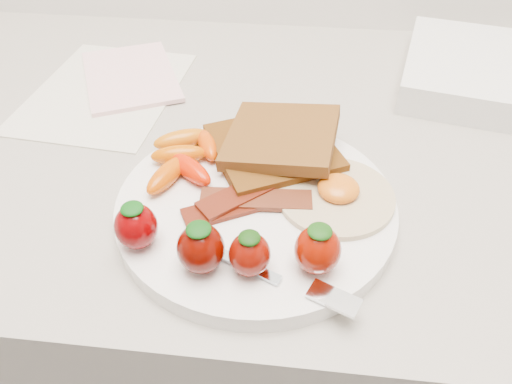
# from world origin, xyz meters

# --- Properties ---
(counter) EXTENTS (2.00, 0.60, 0.90)m
(counter) POSITION_xyz_m (0.00, 1.70, 0.45)
(counter) COLOR gray
(counter) RESTS_ON ground
(plate) EXTENTS (0.27, 0.27, 0.02)m
(plate) POSITION_xyz_m (-0.02, 1.56, 0.91)
(plate) COLOR white
(plate) RESTS_ON counter
(toast_lower) EXTENTS (0.16, 0.16, 0.01)m
(toast_lower) POSITION_xyz_m (-0.01, 1.63, 0.93)
(toast_lower) COLOR #3D180D
(toast_lower) RESTS_ON plate
(toast_upper) EXTENTS (0.12, 0.12, 0.03)m
(toast_upper) POSITION_xyz_m (0.00, 1.64, 0.94)
(toast_upper) COLOR #41270E
(toast_upper) RESTS_ON toast_lower
(fried_egg) EXTENTS (0.15, 0.15, 0.02)m
(fried_egg) POSITION_xyz_m (0.06, 1.57, 0.92)
(fried_egg) COLOR beige
(fried_egg) RESTS_ON plate
(bacon_strips) EXTENTS (0.12, 0.10, 0.01)m
(bacon_strips) POSITION_xyz_m (-0.02, 1.56, 0.92)
(bacon_strips) COLOR black
(bacon_strips) RESTS_ON plate
(baby_carrots) EXTENTS (0.08, 0.12, 0.02)m
(baby_carrots) POSITION_xyz_m (-0.10, 1.61, 0.93)
(baby_carrots) COLOR #C85400
(baby_carrots) RESTS_ON plate
(strawberries) EXTENTS (0.19, 0.06, 0.05)m
(strawberries) POSITION_xyz_m (-0.03, 1.48, 0.94)
(strawberries) COLOR #640001
(strawberries) RESTS_ON plate
(fork) EXTENTS (0.16, 0.07, 0.00)m
(fork) POSITION_xyz_m (0.01, 1.47, 0.92)
(fork) COLOR silver
(fork) RESTS_ON plate
(paper_sheet) EXTENTS (0.20, 0.26, 0.00)m
(paper_sheet) POSITION_xyz_m (-0.24, 1.76, 0.90)
(paper_sheet) COLOR beige
(paper_sheet) RESTS_ON counter
(notepad) EXTENTS (0.18, 0.20, 0.01)m
(notepad) POSITION_xyz_m (-0.22, 1.80, 0.91)
(notepad) COLOR #F6BEC2
(notepad) RESTS_ON paper_sheet
(appliance) EXTENTS (0.31, 0.27, 0.04)m
(appliance) POSITION_xyz_m (0.29, 1.83, 0.92)
(appliance) COLOR white
(appliance) RESTS_ON counter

